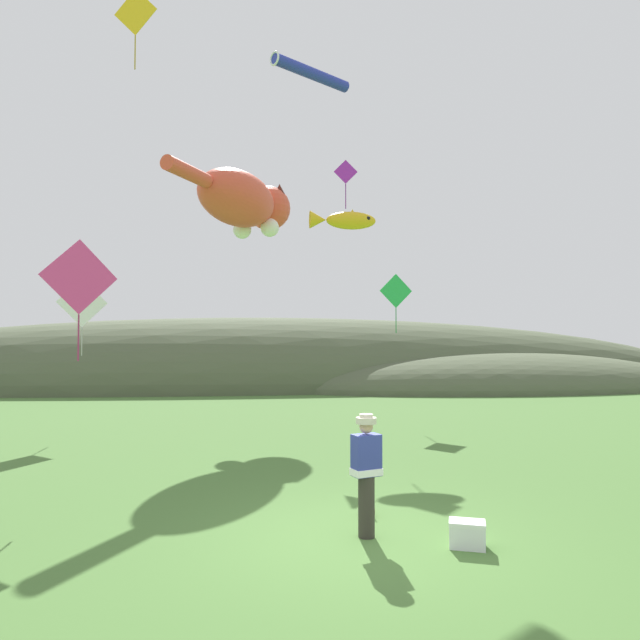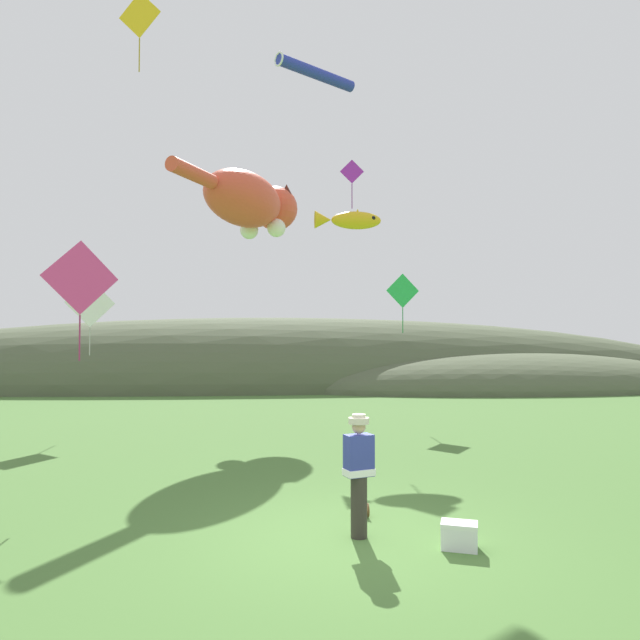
# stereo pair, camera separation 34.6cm
# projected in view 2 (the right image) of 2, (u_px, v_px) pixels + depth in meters

# --- Properties ---
(ground_plane) EXTENTS (120.00, 120.00, 0.00)m
(ground_plane) POSITION_uv_depth(u_px,v_px,m) (350.00, 539.00, 8.17)
(ground_plane) COLOR #477033
(distant_hill_ridge) EXTENTS (58.68, 14.61, 8.33)m
(distant_hill_ridge) POSITION_uv_depth(u_px,v_px,m) (311.00, 386.00, 34.62)
(distant_hill_ridge) COLOR #4C563D
(distant_hill_ridge) RESTS_ON ground
(festival_attendant) EXTENTS (0.48, 0.38, 1.77)m
(festival_attendant) POSITION_uv_depth(u_px,v_px,m) (359.00, 471.00, 8.27)
(festival_attendant) COLOR #332D28
(festival_attendant) RESTS_ON ground
(kite_spool) EXTENTS (0.17, 0.22, 0.22)m
(kite_spool) POSITION_uv_depth(u_px,v_px,m) (363.00, 510.00, 9.18)
(kite_spool) COLOR olive
(kite_spool) RESTS_ON ground
(picnic_cooler) EXTENTS (0.58, 0.49, 0.36)m
(picnic_cooler) POSITION_uv_depth(u_px,v_px,m) (459.00, 535.00, 7.79)
(picnic_cooler) COLOR white
(picnic_cooler) RESTS_ON ground
(kite_giant_cat) EXTENTS (4.17, 6.64, 2.22)m
(kite_giant_cat) POSITION_uv_depth(u_px,v_px,m) (251.00, 203.00, 20.30)
(kite_giant_cat) COLOR #E04C33
(kite_fish_windsock) EXTENTS (2.12, 0.62, 0.65)m
(kite_fish_windsock) POSITION_uv_depth(u_px,v_px,m) (349.00, 220.00, 18.05)
(kite_fish_windsock) COLOR gold
(kite_tube_streamer) EXTENTS (2.70, 1.96, 0.44)m
(kite_tube_streamer) POSITION_uv_depth(u_px,v_px,m) (316.00, 73.00, 17.98)
(kite_tube_streamer) COLOR #2633A5
(kite_diamond_pink) EXTENTS (1.28, 0.74, 2.36)m
(kite_diamond_pink) POSITION_uv_depth(u_px,v_px,m) (80.00, 278.00, 11.17)
(kite_diamond_pink) COLOR #E53F8C
(kite_diamond_white) EXTENTS (1.38, 0.71, 2.44)m
(kite_diamond_white) POSITION_uv_depth(u_px,v_px,m) (90.00, 303.00, 18.15)
(kite_diamond_white) COLOR white
(kite_diamond_green) EXTENTS (1.23, 0.14, 2.14)m
(kite_diamond_green) POSITION_uv_depth(u_px,v_px,m) (403.00, 291.00, 20.41)
(kite_diamond_green) COLOR green
(kite_diamond_violet) EXTENTS (0.86, 0.09, 1.76)m
(kite_diamond_violet) POSITION_uv_depth(u_px,v_px,m) (352.00, 172.00, 20.24)
(kite_diamond_violet) COLOR purple
(kite_diamond_gold) EXTENTS (1.16, 0.46, 2.14)m
(kite_diamond_gold) POSITION_uv_depth(u_px,v_px,m) (140.00, 16.00, 14.94)
(kite_diamond_gold) COLOR yellow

